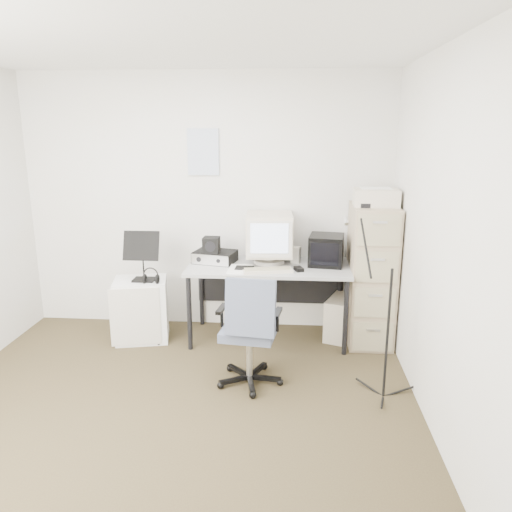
# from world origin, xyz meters

# --- Properties ---
(floor) EXTENTS (3.60, 3.60, 0.01)m
(floor) POSITION_xyz_m (0.00, 0.00, -0.01)
(floor) COLOR #372B1C
(floor) RESTS_ON ground
(ceiling) EXTENTS (3.60, 3.60, 0.01)m
(ceiling) POSITION_xyz_m (0.00, 0.00, 2.50)
(ceiling) COLOR white
(ceiling) RESTS_ON ground
(wall_back) EXTENTS (3.60, 0.02, 2.50)m
(wall_back) POSITION_xyz_m (0.00, 1.80, 1.25)
(wall_back) COLOR beige
(wall_back) RESTS_ON ground
(wall_right) EXTENTS (0.02, 3.60, 2.50)m
(wall_right) POSITION_xyz_m (1.80, 0.00, 1.25)
(wall_right) COLOR beige
(wall_right) RESTS_ON ground
(wall_calendar) EXTENTS (0.30, 0.02, 0.44)m
(wall_calendar) POSITION_xyz_m (-0.02, 1.79, 1.75)
(wall_calendar) COLOR white
(wall_calendar) RESTS_ON wall_back
(filing_cabinet) EXTENTS (0.40, 0.60, 1.30)m
(filing_cabinet) POSITION_xyz_m (1.58, 1.48, 0.65)
(filing_cabinet) COLOR gray
(filing_cabinet) RESTS_ON floor
(printer) EXTENTS (0.40, 0.28, 0.15)m
(printer) POSITION_xyz_m (1.58, 1.45, 1.38)
(printer) COLOR beige
(printer) RESTS_ON filing_cabinet
(desk) EXTENTS (1.50, 0.70, 0.73)m
(desk) POSITION_xyz_m (0.63, 1.45, 0.36)
(desk) COLOR #9A9A9A
(desk) RESTS_ON floor
(crt_monitor) EXTENTS (0.45, 0.47, 0.47)m
(crt_monitor) POSITION_xyz_m (0.63, 1.54, 0.96)
(crt_monitor) COLOR beige
(crt_monitor) RESTS_ON desk
(crt_tv) EXTENTS (0.35, 0.37, 0.28)m
(crt_tv) POSITION_xyz_m (1.16, 1.53, 0.87)
(crt_tv) COLOR black
(crt_tv) RESTS_ON desk
(desk_speaker) EXTENTS (0.10, 0.10, 0.15)m
(desk_speaker) POSITION_xyz_m (0.88, 1.57, 0.81)
(desk_speaker) COLOR beige
(desk_speaker) RESTS_ON desk
(keyboard) EXTENTS (0.47, 0.25, 0.02)m
(keyboard) POSITION_xyz_m (0.63, 1.24, 0.74)
(keyboard) COLOR beige
(keyboard) RESTS_ON desk
(mouse) EXTENTS (0.10, 0.12, 0.03)m
(mouse) POSITION_xyz_m (0.91, 1.29, 0.75)
(mouse) COLOR black
(mouse) RESTS_ON desk
(radio_receiver) EXTENTS (0.43, 0.35, 0.11)m
(radio_receiver) POSITION_xyz_m (0.11, 1.53, 0.78)
(radio_receiver) COLOR black
(radio_receiver) RESTS_ON desk
(radio_speaker) EXTENTS (0.15, 0.14, 0.15)m
(radio_speaker) POSITION_xyz_m (0.09, 1.47, 0.91)
(radio_speaker) COLOR black
(radio_speaker) RESTS_ON radio_receiver
(papers) EXTENTS (0.21, 0.28, 0.02)m
(papers) POSITION_xyz_m (0.38, 1.27, 0.74)
(papers) COLOR white
(papers) RESTS_ON desk
(pc_tower) EXTENTS (0.33, 0.47, 0.40)m
(pc_tower) POSITION_xyz_m (1.32, 1.53, 0.20)
(pc_tower) COLOR beige
(pc_tower) RESTS_ON floor
(office_chair) EXTENTS (0.59, 0.59, 0.92)m
(office_chair) POSITION_xyz_m (0.53, 0.58, 0.46)
(office_chair) COLOR slate
(office_chair) RESTS_ON floor
(side_cart) EXTENTS (0.55, 0.48, 0.60)m
(side_cart) POSITION_xyz_m (-0.57, 1.35, 0.30)
(side_cart) COLOR silver
(side_cart) RESTS_ON floor
(music_stand) EXTENTS (0.34, 0.20, 0.48)m
(music_stand) POSITION_xyz_m (-0.52, 1.32, 0.84)
(music_stand) COLOR black
(music_stand) RESTS_ON side_cart
(headphones) EXTENTS (0.21, 0.21, 0.03)m
(headphones) POSITION_xyz_m (-0.44, 1.25, 0.65)
(headphones) COLOR black
(headphones) RESTS_ON side_cart
(mic_stand) EXTENTS (0.02, 0.02, 1.32)m
(mic_stand) POSITION_xyz_m (1.56, 0.45, 0.66)
(mic_stand) COLOR black
(mic_stand) RESTS_ON floor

